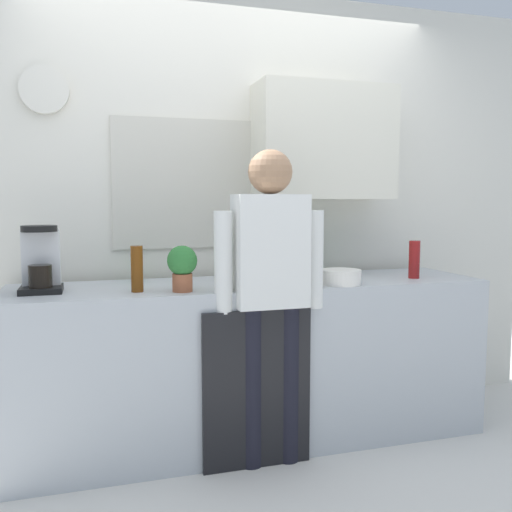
# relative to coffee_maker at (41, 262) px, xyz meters

# --- Properties ---
(ground_plane) EXTENTS (8.00, 8.00, 0.00)m
(ground_plane) POSITION_rel_coffee_maker_xyz_m (1.10, -0.30, -1.04)
(ground_plane) COLOR silver
(kitchen_counter) EXTENTS (2.61, 0.64, 0.90)m
(kitchen_counter) POSITION_rel_coffee_maker_xyz_m (1.10, -0.00, -0.60)
(kitchen_counter) COLOR #B2B7BC
(kitchen_counter) RESTS_ON ground_plane
(dishwasher_panel) EXTENTS (0.56, 0.02, 0.81)m
(dishwasher_panel) POSITION_rel_coffee_maker_xyz_m (1.02, -0.34, -0.64)
(dishwasher_panel) COLOR black
(dishwasher_panel) RESTS_ON ground_plane
(back_wall_assembly) EXTENTS (4.21, 0.42, 2.60)m
(back_wall_assembly) POSITION_rel_coffee_maker_xyz_m (1.16, 0.39, 0.31)
(back_wall_assembly) COLOR silver
(back_wall_assembly) RESTS_ON ground_plane
(coffee_maker) EXTENTS (0.20, 0.20, 0.33)m
(coffee_maker) POSITION_rel_coffee_maker_xyz_m (0.00, 0.00, 0.00)
(coffee_maker) COLOR black
(coffee_maker) RESTS_ON kitchen_counter
(bottle_clear_soda) EXTENTS (0.09, 0.09, 0.28)m
(bottle_clear_soda) POSITION_rel_coffee_maker_xyz_m (1.56, 0.21, -0.01)
(bottle_clear_soda) COLOR #2D8C33
(bottle_clear_soda) RESTS_ON kitchen_counter
(bottle_amber_beer) EXTENTS (0.06, 0.06, 0.23)m
(bottle_amber_beer) POSITION_rel_coffee_maker_xyz_m (0.46, -0.15, -0.03)
(bottle_amber_beer) COLOR brown
(bottle_amber_beer) RESTS_ON kitchen_counter
(bottle_red_vinegar) EXTENTS (0.06, 0.06, 0.22)m
(bottle_red_vinegar) POSITION_rel_coffee_maker_xyz_m (2.04, -0.12, -0.04)
(bottle_red_vinegar) COLOR maroon
(bottle_red_vinegar) RESTS_ON kitchen_counter
(cup_white_mug) EXTENTS (0.08, 0.08, 0.09)m
(cup_white_mug) POSITION_rel_coffee_maker_xyz_m (1.15, -0.22, -0.10)
(cup_white_mug) COLOR white
(cup_white_mug) RESTS_ON kitchen_counter
(mixing_bowl) EXTENTS (0.22, 0.22, 0.08)m
(mixing_bowl) POSITION_rel_coffee_maker_xyz_m (1.53, -0.21, -0.11)
(mixing_bowl) COLOR white
(mixing_bowl) RESTS_ON kitchen_counter
(potted_plant) EXTENTS (0.15, 0.15, 0.23)m
(potted_plant) POSITION_rel_coffee_maker_xyz_m (0.67, -0.20, -0.01)
(potted_plant) COLOR #9E5638
(potted_plant) RESTS_ON kitchen_counter
(dish_soap) EXTENTS (0.06, 0.06, 0.18)m
(dish_soap) POSITION_rel_coffee_maker_xyz_m (0.48, 0.19, -0.07)
(dish_soap) COLOR green
(dish_soap) RESTS_ON kitchen_counter
(person_at_sink) EXTENTS (0.57, 0.22, 1.60)m
(person_at_sink) POSITION_rel_coffee_maker_xyz_m (1.10, -0.30, -0.10)
(person_at_sink) COLOR black
(person_at_sink) RESTS_ON ground_plane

